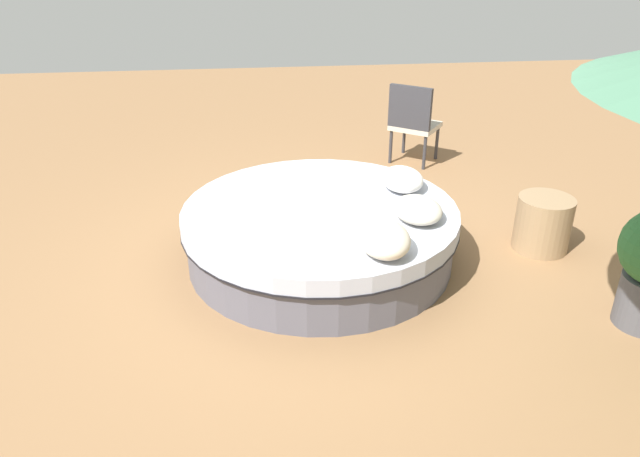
{
  "coord_description": "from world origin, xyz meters",
  "views": [
    {
      "loc": [
        -4.58,
        0.53,
        2.65
      ],
      "look_at": [
        0.0,
        0.0,
        0.3
      ],
      "focal_mm": 33.67,
      "sensor_mm": 36.0,
      "label": 1
    }
  ],
  "objects_px": {
    "throw_pillow_0": "(384,238)",
    "throw_pillow_1": "(418,209)",
    "patio_chair": "(413,119)",
    "round_bed": "(320,233)",
    "throw_pillow_2": "(402,179)",
    "side_table": "(543,224)"
  },
  "relations": [
    {
      "from": "throw_pillow_0",
      "to": "throw_pillow_1",
      "type": "bearing_deg",
      "value": -37.58
    },
    {
      "from": "side_table",
      "to": "patio_chair",
      "type": "bearing_deg",
      "value": 15.6
    },
    {
      "from": "throw_pillow_2",
      "to": "patio_chair",
      "type": "distance_m",
      "value": 2.01
    },
    {
      "from": "throw_pillow_0",
      "to": "side_table",
      "type": "xyz_separation_m",
      "value": [
        0.78,
        -1.64,
        -0.36
      ]
    },
    {
      "from": "throw_pillow_0",
      "to": "throw_pillow_1",
      "type": "distance_m",
      "value": 0.64
    },
    {
      "from": "throw_pillow_0",
      "to": "throw_pillow_2",
      "type": "bearing_deg",
      "value": -20.03
    },
    {
      "from": "throw_pillow_0",
      "to": "patio_chair",
      "type": "height_order",
      "value": "patio_chair"
    },
    {
      "from": "round_bed",
      "to": "throw_pillow_0",
      "type": "distance_m",
      "value": 0.96
    },
    {
      "from": "throw_pillow_0",
      "to": "throw_pillow_2",
      "type": "xyz_separation_m",
      "value": [
        1.13,
        -0.41,
        -0.01
      ]
    },
    {
      "from": "throw_pillow_2",
      "to": "round_bed",
      "type": "bearing_deg",
      "value": 112.08
    },
    {
      "from": "round_bed",
      "to": "patio_chair",
      "type": "height_order",
      "value": "patio_chair"
    },
    {
      "from": "throw_pillow_0",
      "to": "patio_chair",
      "type": "relative_size",
      "value": 0.55
    },
    {
      "from": "throw_pillow_2",
      "to": "patio_chair",
      "type": "height_order",
      "value": "patio_chair"
    },
    {
      "from": "throw_pillow_1",
      "to": "throw_pillow_2",
      "type": "relative_size",
      "value": 1.02
    },
    {
      "from": "throw_pillow_0",
      "to": "side_table",
      "type": "distance_m",
      "value": 1.85
    },
    {
      "from": "throw_pillow_1",
      "to": "patio_chair",
      "type": "xyz_separation_m",
      "value": [
        2.54,
        -0.61,
        -0.02
      ]
    },
    {
      "from": "throw_pillow_0",
      "to": "throw_pillow_1",
      "type": "relative_size",
      "value": 1.08
    },
    {
      "from": "throw_pillow_2",
      "to": "side_table",
      "type": "bearing_deg",
      "value": -105.91
    },
    {
      "from": "patio_chair",
      "to": "side_table",
      "type": "bearing_deg",
      "value": -37.83
    },
    {
      "from": "round_bed",
      "to": "throw_pillow_1",
      "type": "height_order",
      "value": "throw_pillow_1"
    },
    {
      "from": "throw_pillow_0",
      "to": "patio_chair",
      "type": "xyz_separation_m",
      "value": [
        3.04,
        -1.01,
        -0.05
      ]
    },
    {
      "from": "throw_pillow_1",
      "to": "patio_chair",
      "type": "height_order",
      "value": "patio_chair"
    }
  ]
}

